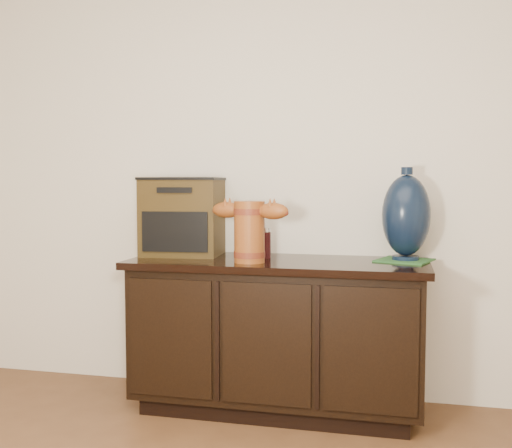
% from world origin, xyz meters
% --- Properties ---
extents(sideboard, '(1.46, 0.56, 0.75)m').
position_xyz_m(sideboard, '(0.00, 2.23, 0.39)').
color(sideboard, black).
rests_on(sideboard, ground).
extents(terracotta_vessel, '(0.41, 0.19, 0.29)m').
position_xyz_m(terracotta_vessel, '(-0.11, 2.11, 0.92)').
color(terracotta_vessel, '#984D1B').
rests_on(terracotta_vessel, sideboard).
extents(tv_radio, '(0.43, 0.36, 0.41)m').
position_xyz_m(tv_radio, '(-0.53, 2.32, 0.96)').
color(tv_radio, '#39280E').
rests_on(tv_radio, sideboard).
extents(green_mat, '(0.31, 0.31, 0.01)m').
position_xyz_m(green_mat, '(0.61, 2.33, 0.76)').
color(green_mat, '#2B5F2B').
rests_on(green_mat, sideboard).
extents(lamp_base, '(0.29, 0.29, 0.45)m').
position_xyz_m(lamp_base, '(0.61, 2.33, 0.98)').
color(lamp_base, black).
rests_on(lamp_base, green_mat).
extents(spray_can, '(0.05, 0.05, 0.15)m').
position_xyz_m(spray_can, '(-0.07, 2.29, 0.83)').
color(spray_can, '#540E14').
rests_on(spray_can, sideboard).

